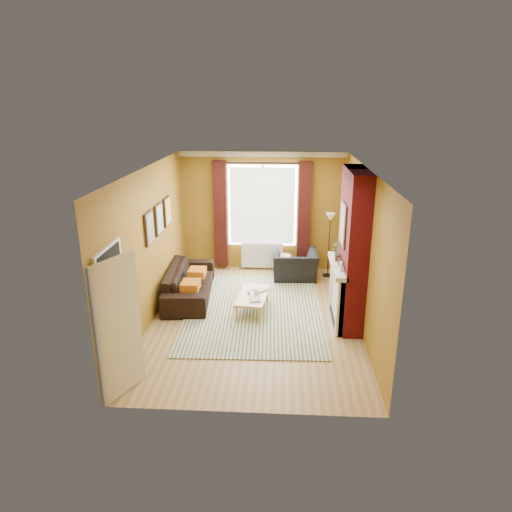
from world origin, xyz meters
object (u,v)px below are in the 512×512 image
at_px(sofa, 189,282).
at_px(wicker_stool, 284,264).
at_px(floor_lamp, 330,227).
at_px(armchair, 295,265).
at_px(coffee_table, 253,296).

distance_m(sofa, wicker_stool, 2.45).
bearing_deg(floor_lamp, armchair, -163.37).
distance_m(coffee_table, floor_lamp, 2.72).
height_order(coffee_table, floor_lamp, floor_lamp).
bearing_deg(floor_lamp, sofa, -155.20).
height_order(coffee_table, wicker_stool, wicker_stool).
bearing_deg(wicker_stool, floor_lamp, -6.46).
xyz_separation_m(sofa, wicker_stool, (1.94, 1.49, -0.10)).
bearing_deg(sofa, coffee_table, -119.38).
distance_m(wicker_stool, floor_lamp, 1.41).
bearing_deg(sofa, wicker_stool, -56.79).
bearing_deg(coffee_table, floor_lamp, 57.53).
relative_size(coffee_table, floor_lamp, 0.75).
relative_size(armchair, coffee_table, 0.90).
bearing_deg(armchair, coffee_table, 62.20).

